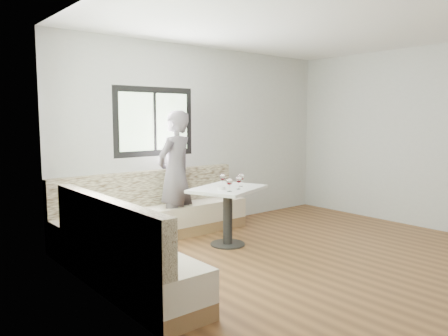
{
  "coord_description": "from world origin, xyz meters",
  "views": [
    {
      "loc": [
        -4.16,
        -3.04,
        1.71
      ],
      "look_at": [
        -0.46,
        1.45,
        1.04
      ],
      "focal_mm": 35.0,
      "sensor_mm": 36.0,
      "label": 1
    }
  ],
  "objects": [
    {
      "name": "room",
      "position": [
        -0.08,
        0.08,
        1.41
      ],
      "size": [
        5.01,
        5.01,
        2.81
      ],
      "color": "brown",
      "rests_on": "ground"
    },
    {
      "name": "banquette",
      "position": [
        -1.59,
        1.63,
        0.33
      ],
      "size": [
        2.9,
        2.8,
        0.95
      ],
      "color": "olive",
      "rests_on": "ground"
    },
    {
      "name": "table",
      "position": [
        -0.47,
        1.35,
        0.59
      ],
      "size": [
        1.16,
        1.04,
        0.79
      ],
      "rotation": [
        0.0,
        0.0,
        0.36
      ],
      "color": "black",
      "rests_on": "ground"
    },
    {
      "name": "person",
      "position": [
        -0.79,
        2.14,
        0.91
      ],
      "size": [
        0.77,
        0.63,
        1.81
      ],
      "primitive_type": "imported",
      "rotation": [
        0.0,
        0.0,
        3.48
      ],
      "color": "#564E54",
      "rests_on": "ground"
    },
    {
      "name": "olive_ramekin",
      "position": [
        -0.65,
        1.27,
        0.81
      ],
      "size": [
        0.11,
        0.11,
        0.04
      ],
      "color": "white",
      "rests_on": "table"
    },
    {
      "name": "wine_glass_a",
      "position": [
        -0.67,
        1.08,
        0.91
      ],
      "size": [
        0.08,
        0.08,
        0.18
      ],
      "color": "white",
      "rests_on": "table"
    },
    {
      "name": "wine_glass_b",
      "position": [
        -0.46,
        1.14,
        0.91
      ],
      "size": [
        0.08,
        0.08,
        0.18
      ],
      "color": "white",
      "rests_on": "table"
    },
    {
      "name": "wine_glass_c",
      "position": [
        -0.28,
        1.3,
        0.91
      ],
      "size": [
        0.08,
        0.08,
        0.18
      ],
      "color": "white",
      "rests_on": "table"
    },
    {
      "name": "wine_glass_d",
      "position": [
        -0.48,
        1.45,
        0.91
      ],
      "size": [
        0.08,
        0.08,
        0.18
      ],
      "color": "white",
      "rests_on": "table"
    }
  ]
}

